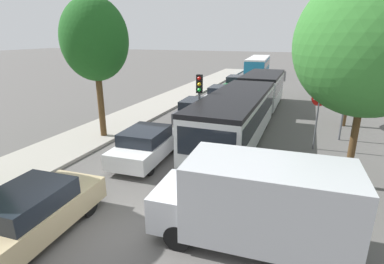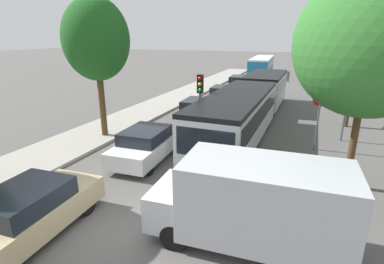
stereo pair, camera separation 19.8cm
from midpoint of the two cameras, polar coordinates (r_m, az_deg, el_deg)
name	(u,v)px [view 1 (the left image)]	position (r m, az deg, el deg)	size (l,w,h in m)	color
ground_plane	(106,238)	(8.95, -16.71, -18.74)	(200.00, 200.00, 0.00)	#565451
kerb_strip_left	(177,96)	(26.84, -3.17, 6.81)	(3.20, 47.09, 0.14)	#9E998E
articulated_bus	(249,101)	(18.60, 10.58, 5.88)	(2.67, 16.89, 2.51)	silver
city_bus_rear	(258,65)	(43.29, 12.35, 12.42)	(3.10, 11.17, 2.38)	teal
queued_car_tan	(31,213)	(9.32, -28.86, -13.38)	(1.97, 4.26, 1.45)	tan
queued_car_white	(146,145)	(13.12, -9.09, -2.37)	(1.95, 4.23, 1.44)	white
queued_car_graphite	(196,110)	(18.92, 0.48, 4.15)	(1.94, 4.20, 1.43)	#47474C
queued_car_silver	(220,95)	(24.28, 5.12, 7.09)	(1.87, 4.04, 1.38)	#B7BABF
queued_car_green	(237,84)	(29.71, 8.35, 9.10)	(2.06, 4.45, 1.52)	#236638
white_van	(258,202)	(7.90, 11.77, -12.86)	(5.09, 2.19, 2.31)	#B7BABF
traffic_light	(199,93)	(15.05, 1.03, 7.46)	(0.37, 0.39, 3.40)	#56595E
no_entry_sign	(318,111)	(15.08, 22.51, 3.69)	(0.70, 0.08, 2.82)	#56595E
direction_sign_post	(346,91)	(16.90, 27.05, 6.91)	(0.22, 1.40, 3.60)	#56595E
tree_left_mid	(95,40)	(15.96, -18.38, 16.31)	(3.26, 3.26, 7.06)	#51381E
tree_right_near	(369,48)	(11.37, 30.26, 13.70)	(4.74, 4.74, 7.33)	#51381E
tree_right_mid	(356,48)	(19.64, 28.45, 13.88)	(3.90, 3.90, 6.86)	#51381E
tree_right_far	(336,42)	(27.73, 25.63, 15.20)	(4.12, 4.12, 7.22)	#51381E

